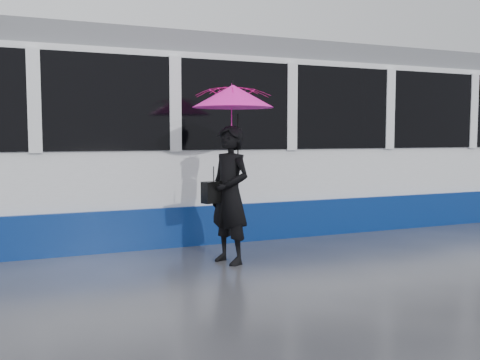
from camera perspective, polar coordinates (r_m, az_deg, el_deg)
name	(u,v)px	position (r m, az deg, el deg)	size (l,w,h in m)	color
ground	(235,262)	(7.37, -0.59, -8.75)	(90.00, 90.00, 0.00)	#2F2F34
rails	(182,231)	(9.68, -6.18, -5.46)	(34.00, 1.51, 0.02)	#3F3D38
tram	(66,141)	(9.17, -18.10, 3.99)	(26.00, 2.56, 3.35)	white
woman	(230,195)	(7.18, -1.12, -1.59)	(0.68, 0.44, 1.85)	black
umbrella	(233,112)	(7.16, -0.75, 7.25)	(1.40, 1.40, 1.25)	#F0147F
handbag	(214,192)	(7.11, -2.82, -1.29)	(0.36, 0.25, 0.47)	black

